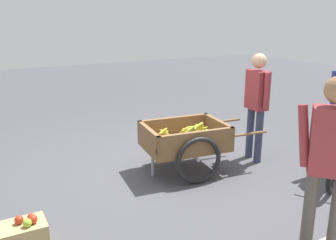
% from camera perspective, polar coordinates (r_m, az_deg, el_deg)
% --- Properties ---
extents(ground_plane, '(24.00, 24.00, 0.00)m').
position_cam_1_polar(ground_plane, '(5.22, -1.68, -7.96)').
color(ground_plane, '#47474C').
extents(fruit_cart, '(1.73, 1.01, 0.73)m').
position_cam_1_polar(fruit_cart, '(5.09, 2.68, -3.36)').
color(fruit_cart, brown).
rests_on(fruit_cart, ground).
extents(vendor_person, '(0.24, 0.53, 1.60)m').
position_cam_1_polar(vendor_person, '(5.51, 13.61, 3.36)').
color(vendor_person, '#333851').
rests_on(vendor_person, ground).
extents(plastic_bucket, '(0.29, 0.29, 0.25)m').
position_cam_1_polar(plastic_bucket, '(6.38, 0.73, -2.23)').
color(plastic_bucket, '#B21E1E').
rests_on(plastic_bucket, ground).
extents(apple_crate, '(0.44, 0.32, 0.31)m').
position_cam_1_polar(apple_crate, '(3.90, -21.59, -16.04)').
color(apple_crate, tan).
rests_on(apple_crate, ground).
extents(bystander_person, '(0.38, 0.48, 1.66)m').
position_cam_1_polar(bystander_person, '(3.35, 23.85, -4.95)').
color(bystander_person, '#4C4742').
rests_on(bystander_person, ground).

